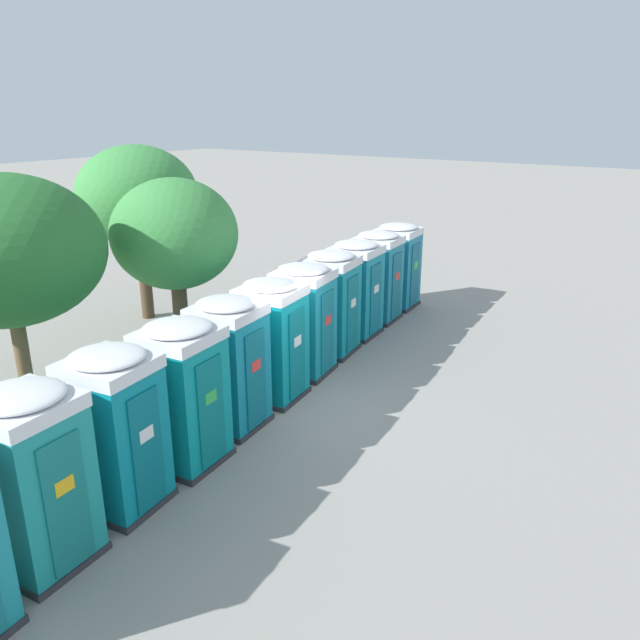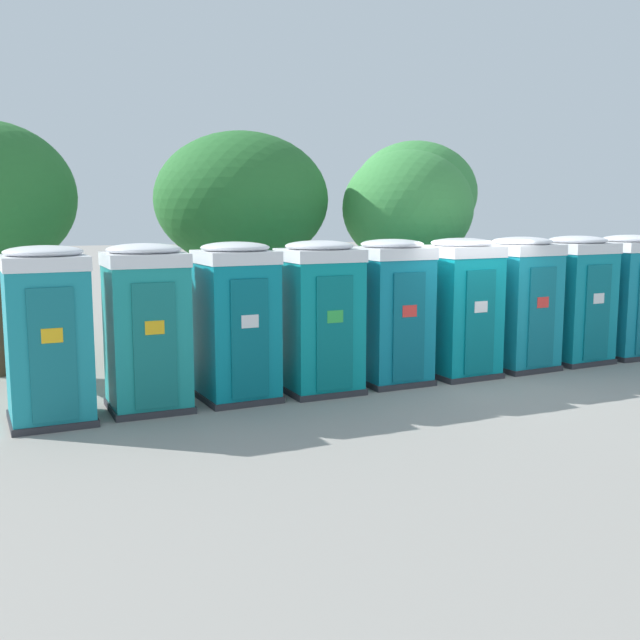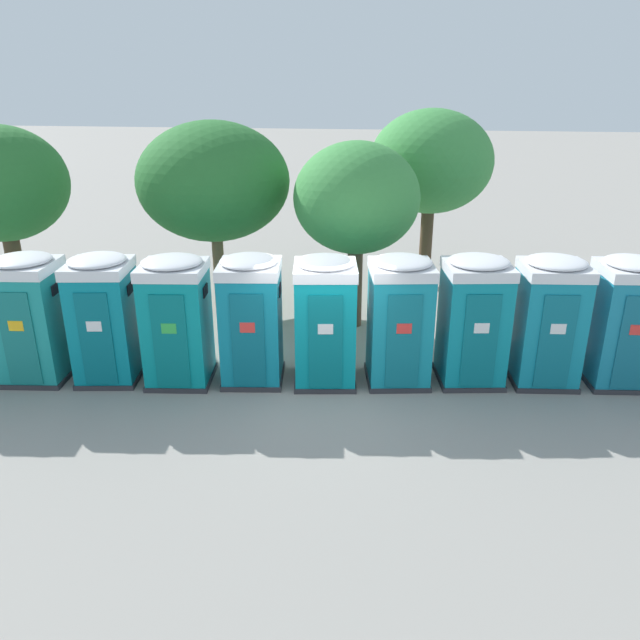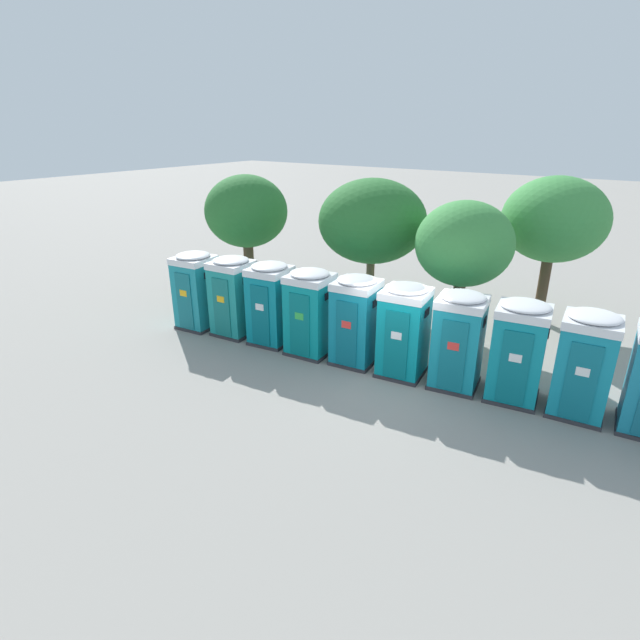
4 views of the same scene
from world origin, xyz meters
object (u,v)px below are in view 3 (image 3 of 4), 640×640
Objects in this scene: portapotty_4 at (251,319)px; portapotty_6 at (399,320)px; street_tree_1 at (214,182)px; portapotty_5 at (325,321)px; portapotty_9 at (623,321)px; portapotty_3 at (177,320)px; street_tree_2 at (431,162)px; portapotty_7 at (473,320)px; street_tree_3 at (356,199)px; portapotty_1 at (31,318)px; street_tree_0 at (1,185)px; portapotty_2 at (104,318)px; portapotty_8 at (548,320)px.

portapotty_4 is 2.86m from portapotty_6.
portapotty_5 is at bearing -49.87° from street_tree_1.
portapotty_3 is at bearing -173.16° from portapotty_9.
street_tree_2 reaches higher than portapotty_9.
portapotty_6 is 1.00× the size of portapotty_7.
street_tree_2 is at bearing 61.66° from street_tree_3.
portapotty_5 is 5.33m from street_tree_1.
street_tree_3 is (3.18, 3.35, 1.78)m from portapotty_3.
portapotty_5 and portapotty_9 have the same top height.
portapotty_1 is 8.58m from portapotty_7.
street_tree_0 is at bearing 156.62° from portapotty_4.
portapotty_7 is (4.26, 0.52, -0.00)m from portapotty_4.
portapotty_6 and portapotty_7 have the same top height.
street_tree_0 is at bearing -178.35° from street_tree_3.
portapotty_2 is 0.52× the size of street_tree_2.
portapotty_5 and portapotty_7 have the same top height.
street_tree_0 is at bearing 171.38° from portapotty_9.
portapotty_4 is 1.00× the size of portapotty_7.
portapotty_1 is 1.00× the size of portapotty_8.
street_tree_2 is at bearing 53.22° from portapotty_3.
portapotty_3 is (1.43, 0.08, -0.00)m from portapotty_2.
portapotty_5 is 1.00× the size of portapotty_6.
street_tree_2 is (-0.73, 5.86, 2.20)m from portapotty_7.
street_tree_3 reaches higher than portapotty_5.
street_tree_1 is at bearing 167.75° from street_tree_3.
street_tree_1 is at bearing 94.87° from portapotty_3.
street_tree_2 is (7.79, 6.84, 2.20)m from portapotty_1.
portapotty_8 is at bearing 7.40° from portapotty_5.
portapotty_8 is at bearing 6.63° from portapotty_4.
portapotty_3 is 0.54× the size of street_tree_1.
portapotty_3 is 1.43m from portapotty_4.
street_tree_2 is at bearing 71.50° from portapotty_5.
portapotty_6 is at bearing -173.58° from portapotty_9.
portapotty_4 is at bearing -173.62° from portapotty_9.
portapotty_7 is (2.83, 0.41, -0.00)m from portapotty_5.
portapotty_1 and portapotty_3 have the same top height.
street_tree_1 is (-6.02, 3.38, 1.97)m from portapotty_7.
portapotty_2 is (1.42, 0.16, 0.00)m from portapotty_1.
portapotty_2 is at bearing -173.69° from portapotty_9.
portapotty_2 is 8.58m from portapotty_8.
portapotty_2 is 1.00× the size of portapotty_9.
street_tree_3 reaches higher than portapotty_1.
portapotty_9 is at bearing 6.42° from portapotty_6.
street_tree_3 is (-3.91, 2.47, 1.78)m from portapotty_8.
portapotty_3 and portapotty_8 have the same top height.
street_tree_3 is at bearing 147.77° from portapotty_8.
street_tree_3 is at bearing 83.50° from portapotty_5.
portapotty_5 is 6.97m from street_tree_2.
street_tree_3 is at bearing -12.25° from street_tree_1.
portapotty_3 is at bearing -85.13° from street_tree_1.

